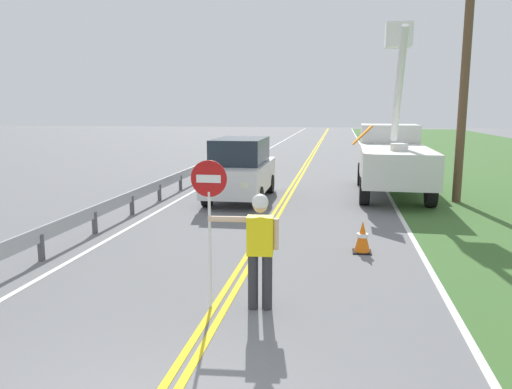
# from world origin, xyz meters

# --- Properties ---
(centerline_yellow_left) EXTENTS (0.11, 110.00, 0.01)m
(centerline_yellow_left) POSITION_xyz_m (-0.09, 20.00, 0.01)
(centerline_yellow_left) COLOR yellow
(centerline_yellow_left) RESTS_ON ground
(centerline_yellow_right) EXTENTS (0.11, 110.00, 0.01)m
(centerline_yellow_right) POSITION_xyz_m (0.09, 20.00, 0.01)
(centerline_yellow_right) COLOR yellow
(centerline_yellow_right) RESTS_ON ground
(edge_line_right) EXTENTS (0.12, 110.00, 0.01)m
(edge_line_right) POSITION_xyz_m (3.60, 20.00, 0.01)
(edge_line_right) COLOR silver
(edge_line_right) RESTS_ON ground
(edge_line_left) EXTENTS (0.12, 110.00, 0.01)m
(edge_line_left) POSITION_xyz_m (-3.60, 20.00, 0.01)
(edge_line_left) COLOR silver
(edge_line_left) RESTS_ON ground
(flagger_worker) EXTENTS (1.09, 0.27, 1.83)m
(flagger_worker) POSITION_xyz_m (0.62, 3.59, 1.05)
(flagger_worker) COLOR #2D2D33
(flagger_worker) RESTS_ON ground
(stop_sign_paddle) EXTENTS (0.56, 0.04, 2.33)m
(stop_sign_paddle) POSITION_xyz_m (-0.14, 3.53, 1.71)
(stop_sign_paddle) COLOR silver
(stop_sign_paddle) RESTS_ON ground
(utility_bucket_truck) EXTENTS (2.78, 6.85, 6.01)m
(utility_bucket_truck) POSITION_xyz_m (3.71, 15.08, 1.43)
(utility_bucket_truck) COLOR silver
(utility_bucket_truck) RESTS_ON ground
(oncoming_suv_nearest) EXTENTS (1.96, 4.63, 2.10)m
(oncoming_suv_nearest) POSITION_xyz_m (-1.53, 12.89, 1.06)
(oncoming_suv_nearest) COLOR silver
(oncoming_suv_nearest) RESTS_ON ground
(utility_pole_near) EXTENTS (1.80, 0.28, 8.23)m
(utility_pole_near) POSITION_xyz_m (5.71, 13.61, 4.30)
(utility_pole_near) COLOR brown
(utility_pole_near) RESTS_ON ground
(traffic_cone_lead) EXTENTS (0.40, 0.40, 0.70)m
(traffic_cone_lead) POSITION_xyz_m (2.34, 7.01, 0.34)
(traffic_cone_lead) COLOR orange
(traffic_cone_lead) RESTS_ON ground
(guardrail_left_shoulder) EXTENTS (0.10, 32.00, 0.71)m
(guardrail_left_shoulder) POSITION_xyz_m (-4.20, 15.59, 0.52)
(guardrail_left_shoulder) COLOR #9EA0A3
(guardrail_left_shoulder) RESTS_ON ground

